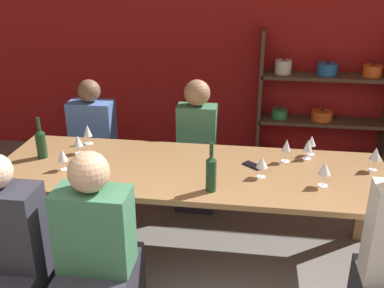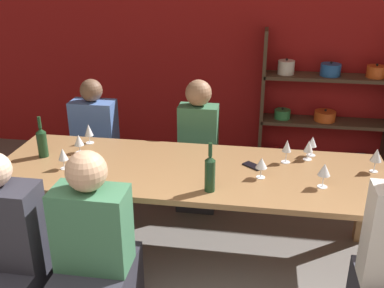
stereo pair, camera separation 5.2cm
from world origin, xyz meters
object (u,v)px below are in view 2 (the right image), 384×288
Objects in this scene: wine_glass_white_c at (79,141)px; wine_glass_empty_c at (287,147)px; wine_glass_empty_a at (376,155)px; wine_glass_empty_d at (63,155)px; wine_glass_white_a at (262,163)px; wine_bottle_green at (210,173)px; person_far_a at (97,153)px; wine_glass_red_b at (89,131)px; person_far_b at (198,158)px; wine_glass_red_a at (312,142)px; person_near_a at (96,269)px; dining_table at (190,178)px; shelf_unit at (324,113)px; person_near_b at (11,262)px; wine_bottle_dark at (42,142)px; wine_glass_white_b at (309,147)px; wine_glass_empty_b at (324,170)px; cell_phone at (253,166)px.

wine_glass_empty_c reaches higher than wine_glass_white_c.
wine_glass_empty_a is 1.12× the size of wine_glass_empty_d.
wine_glass_white_a is at bearing -122.45° from wine_glass_empty_c.
person_far_a is at bearing 136.82° from wine_bottle_green.
wine_glass_red_b is 1.02m from person_far_b.
wine_glass_empty_d is at bearing 171.42° from wine_bottle_green.
person_near_a is at bearing -137.27° from wine_glass_red_a.
person_near_a is (-0.93, -0.77, -0.40)m from wine_glass_white_a.
dining_table is 0.92m from wine_glass_white_c.
shelf_unit is 9.78× the size of wine_glass_white_a.
person_far_a is at bearing 149.74° from wine_glass_white_a.
person_far_a reaches higher than dining_table.
person_far_a is 1.64m from person_near_b.
wine_bottle_dark reaches higher than wine_glass_white_c.
person_near_b is (-1.86, -1.18, -0.43)m from wine_glass_red_a.
wine_glass_empty_b is (0.06, -0.43, 0.02)m from wine_glass_white_b.
wine_bottle_green is 1.72m from person_far_a.
wine_glass_empty_a is at bearing 6.85° from dining_table.
person_near_a is (0.46, -1.18, -0.40)m from wine_glass_red_b.
wine_bottle_dark reaches higher than wine_glass_white_b.
wine_bottle_dark is 2.05m from wine_glass_empty_b.
wine_glass_empty_c is (-0.20, -0.16, 0.02)m from wine_glass_red_a.
wine_glass_white_a is at bearing 36.46° from wine_bottle_green.
person_far_b is at bearing 126.28° from cell_phone.
wine_glass_white_c is at bearing 115.46° from person_near_a.
wine_glass_empty_d is 1.36m from cell_phone.
person_near_b is at bearing -147.55° from wine_glass_red_a.
wine_glass_empty_a is at bearing 22.35° from wine_bottle_green.
wine_glass_empty_b is 0.15× the size of person_far_a.
wine_glass_empty_d is at bearing -169.56° from cell_phone.
wine_bottle_dark reaches higher than cell_phone.
wine_glass_empty_b reaches higher than cell_phone.
person_near_b reaches higher than wine_glass_white_c.
shelf_unit is 8.32× the size of wine_glass_empty_a.
person_near_a is at bearing 77.08° from person_far_b.
wine_glass_empty_c is (-0.16, -0.08, 0.02)m from wine_glass_white_b.
wine_bottle_dark is at bearing 178.02° from dining_table.
wine_bottle_green is 0.28× the size of person_near_a.
person_far_b reaches higher than wine_glass_red_b.
person_near_a is at bearing 110.04° from person_far_a.
shelf_unit is 0.52× the size of dining_table.
shelf_unit is 1.83m from cell_phone.
person_far_a is (-0.14, 0.97, -0.43)m from wine_glass_empty_d.
wine_bottle_green is at bearing -8.58° from wine_glass_empty_d.
person_near_b is (0.05, -1.64, -0.00)m from person_far_a.
wine_glass_white_b is at bearing -101.09° from shelf_unit.
wine_glass_red_b is at bearing 111.38° from person_near_a.
wine_bottle_dark reaches higher than wine_glass_empty_d.
wine_glass_white_b is at bearing 31.12° from person_near_b.
wine_bottle_dark is at bearing -156.62° from wine_glass_white_c.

